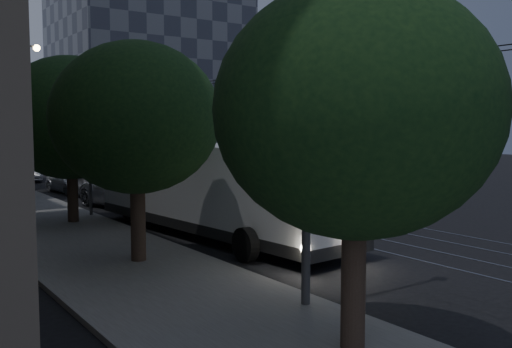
{
  "coord_description": "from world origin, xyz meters",
  "views": [
    {
      "loc": [
        -13.63,
        -14.75,
        4.16
      ],
      "look_at": [
        -1.68,
        2.38,
        2.33
      ],
      "focal_mm": 40.0,
      "sensor_mm": 36.0,
      "label": 1
    }
  ],
  "objects": [
    {
      "name": "streetlamp_near",
      "position": [
        -5.17,
        -5.17,
        6.38
      ],
      "size": [
        2.56,
        0.44,
        10.65
      ],
      "color": "#515153",
      "rests_on": "ground"
    },
    {
      "name": "trolleybus",
      "position": [
        -2.9,
        3.56,
        1.81
      ],
      "size": [
        3.85,
        13.23,
        5.63
      ],
      "rotation": [
        0.0,
        0.0,
        0.09
      ],
      "color": "silver",
      "rests_on": "ground"
    },
    {
      "name": "car_white_b",
      "position": [
        -3.11,
        20.28,
        0.65
      ],
      "size": [
        2.28,
        4.62,
        1.29
      ],
      "primitive_type": "imported",
      "rotation": [
        0.0,
        0.0,
        0.11
      ],
      "color": "silver",
      "rests_on": "ground"
    },
    {
      "name": "tree_0",
      "position": [
        -6.5,
        -7.58,
        4.39
      ],
      "size": [
        5.0,
        5.0,
        6.65
      ],
      "color": "#32241B",
      "rests_on": "ground"
    },
    {
      "name": "car_white_a",
      "position": [
        -2.7,
        16.56,
        0.72
      ],
      "size": [
        2.62,
        4.52,
        1.45
      ],
      "primitive_type": "imported",
      "rotation": [
        0.0,
        0.0,
        0.23
      ],
      "color": "#B6B5BA",
      "rests_on": "ground"
    },
    {
      "name": "ground",
      "position": [
        0.0,
        0.0,
        0.0
      ],
      "size": [
        120.0,
        120.0,
        0.0
      ],
      "primitive_type": "plane",
      "color": "black",
      "rests_on": "ground"
    },
    {
      "name": "tree_2",
      "position": [
        -6.5,
        8.67,
        4.41
      ],
      "size": [
        5.58,
        5.58,
        6.93
      ],
      "color": "#32241B",
      "rests_on": "ground"
    },
    {
      "name": "tram_rails",
      "position": [
        2.5,
        20.0,
        0.01
      ],
      "size": [
        4.52,
        90.0,
        0.02
      ],
      "color": "gray",
      "rests_on": "ground"
    },
    {
      "name": "overhead_wires",
      "position": [
        -4.97,
        20.0,
        3.47
      ],
      "size": [
        2.23,
        90.0,
        6.0
      ],
      "color": "black",
      "rests_on": "ground"
    },
    {
      "name": "building_distant_right",
      "position": [
        18.0,
        55.0,
        12.0
      ],
      "size": [
        22.0,
        18.0,
        24.0
      ],
      "primitive_type": "cube",
      "color": "#3C404D",
      "rests_on": "ground"
    },
    {
      "name": "tree_3",
      "position": [
        -7.0,
        19.24,
        4.47
      ],
      "size": [
        5.42,
        5.42,
        6.92
      ],
      "color": "#32241B",
      "rests_on": "ground"
    },
    {
      "name": "tree_1",
      "position": [
        -7.0,
        0.81,
        4.33
      ],
      "size": [
        4.91,
        4.91,
        6.56
      ],
      "color": "#32241B",
      "rests_on": "ground"
    },
    {
      "name": "pickup_silver",
      "position": [
        -2.7,
        12.01,
        0.79
      ],
      "size": [
        3.74,
        6.09,
        1.58
      ],
      "primitive_type": "imported",
      "rotation": [
        0.0,
        0.0,
        0.21
      ],
      "color": "#94969B",
      "rests_on": "ground"
    },
    {
      "name": "streetlamp_far",
      "position": [
        -5.39,
        24.41,
        5.81
      ],
      "size": [
        2.34,
        0.44,
        9.6
      ],
      "color": "#515153",
      "rests_on": "ground"
    },
    {
      "name": "car_white_d",
      "position": [
        -2.7,
        32.86,
        0.62
      ],
      "size": [
        2.26,
        3.85,
        1.23
      ],
      "primitive_type": "imported",
      "rotation": [
        0.0,
        0.0,
        -0.24
      ],
      "color": "#B8B8BD",
      "rests_on": "ground"
    },
    {
      "name": "car_white_c",
      "position": [
        -3.37,
        29.0,
        0.76
      ],
      "size": [
        2.59,
        4.86,
        1.52
      ],
      "primitive_type": "imported",
      "rotation": [
        0.0,
        0.0,
        -0.22
      ],
      "color": "#B5B5B9",
      "rests_on": "ground"
    }
  ]
}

